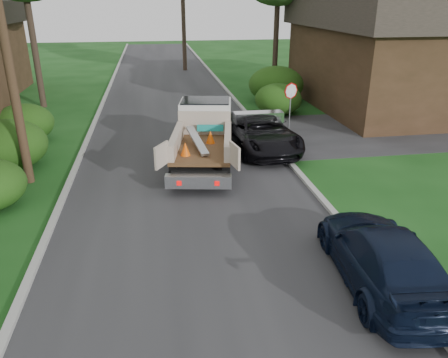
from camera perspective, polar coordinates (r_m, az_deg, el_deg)
name	(u,v)px	position (r m, az deg, el deg)	size (l,w,h in m)	color
ground	(201,240)	(11.83, -3.03, -7.99)	(120.00, 120.00, 0.00)	#133E11
road	(177,134)	(21.04, -6.14, 5.84)	(8.00, 90.00, 0.02)	#28282B
side_street	(420,129)	(23.92, 24.23, 6.02)	(16.00, 7.00, 0.02)	#28282B
curb_left	(88,137)	(21.22, -17.30, 5.24)	(0.20, 90.00, 0.12)	#9E9E99
curb_right	(261,129)	(21.62, 4.83, 6.50)	(0.20, 90.00, 0.12)	#9E9E99
stop_sign	(291,98)	(20.57, 8.68, 10.42)	(0.71, 0.32, 2.48)	slate
utility_pole	(2,27)	(15.78, -26.96, 17.24)	(2.42, 1.25, 10.00)	#382619
house_right	(396,52)	(28.07, 21.53, 15.23)	(9.72, 12.96, 6.20)	#342415
hedge_left_b	(8,145)	(18.23, -26.40, 4.00)	(2.86, 2.86, 1.87)	#153E0E
hedge_left_c	(24,123)	(21.57, -24.69, 6.65)	(2.60, 2.60, 1.70)	#153E0E
hedge_right_a	(278,99)	(24.67, 7.09, 10.31)	(2.60, 2.60, 1.70)	#153E0E
hedge_right_b	(276,84)	(27.64, 6.81, 12.17)	(3.38, 3.38, 2.21)	#153E0E
flatbed_truck	(204,131)	(17.30, -2.59, 6.33)	(3.36, 6.06, 2.18)	black
black_pickup	(260,132)	(18.73, 4.72, 6.15)	(2.47, 5.35, 1.49)	black
navy_suv	(382,256)	(10.49, 19.99, -9.45)	(1.92, 4.72, 1.37)	black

